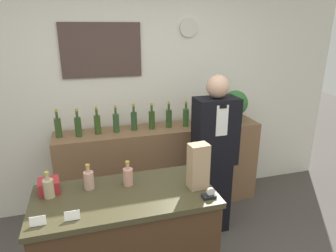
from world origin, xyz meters
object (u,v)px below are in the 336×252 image
(shopkeeper, at_px, (214,157))
(tape_dispenser, at_px, (209,195))
(potted_plant, at_px, (235,104))
(paper_bag, at_px, (198,166))

(shopkeeper, bearing_deg, tape_dispenser, -116.86)
(potted_plant, xyz_separation_m, tape_dispenser, (-0.94, -1.42, -0.21))
(potted_plant, height_order, tape_dispenser, potted_plant)
(potted_plant, bearing_deg, paper_bag, -127.30)
(shopkeeper, relative_size, potted_plant, 4.40)
(shopkeeper, distance_m, paper_bag, 0.91)
(potted_plant, distance_m, paper_bag, 1.60)
(shopkeeper, relative_size, tape_dispenser, 18.19)
(tape_dispenser, bearing_deg, potted_plant, 56.49)
(potted_plant, height_order, paper_bag, potted_plant)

